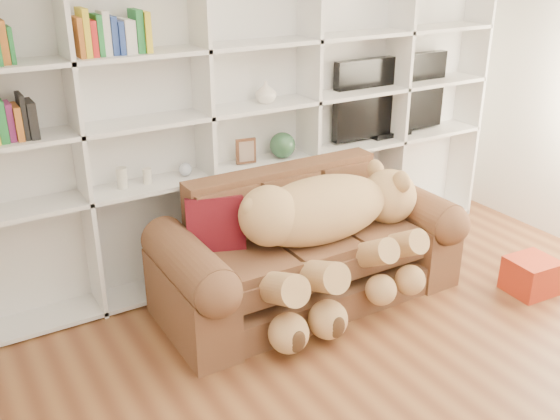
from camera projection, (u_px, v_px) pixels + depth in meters
wall_back at (245, 94)px, 4.72m from camera, size 5.00×0.02×2.70m
bookshelf at (225, 108)px, 4.51m from camera, size 4.43×0.35×2.40m
sofa at (306, 254)px, 4.49m from camera, size 2.16×0.93×0.91m
teddy_bear at (329, 226)px, 4.26m from camera, size 1.57×0.87×0.91m
throw_pillow at (215, 226)px, 4.19m from camera, size 0.44×0.34×0.41m
gift_box at (531, 276)px, 4.63m from camera, size 0.35×0.33×0.26m
tv at (391, 97)px, 5.28m from camera, size 1.15×0.18×0.68m
picture_frame at (246, 151)px, 4.66m from camera, size 0.16×0.05×0.19m
green_vase at (283, 145)px, 4.82m from camera, size 0.20×0.20×0.20m
figurine_tall at (122, 178)px, 4.23m from camera, size 0.09×0.09×0.15m
figurine_short at (147, 176)px, 4.32m from camera, size 0.08×0.08×0.11m
snow_globe at (185, 169)px, 4.45m from camera, size 0.10×0.10×0.10m
shelf_vase at (266, 92)px, 4.58m from camera, size 0.19×0.19×0.16m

